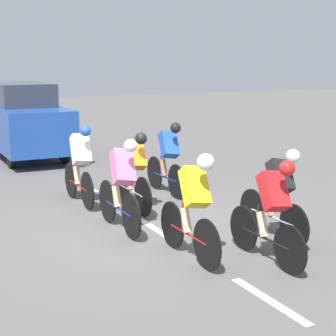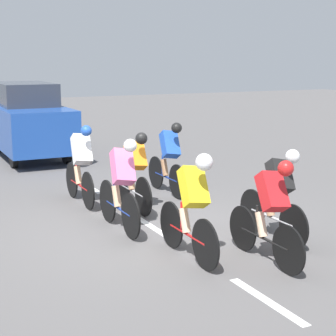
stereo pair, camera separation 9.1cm
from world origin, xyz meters
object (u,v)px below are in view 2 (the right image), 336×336
(cyclist_pink, at_px, (121,183))
(cyclist_blue, at_px, (169,157))
(cyclist_white, at_px, (81,163))
(cyclist_yellow, at_px, (192,203))
(support_car, at_px, (27,120))
(cyclist_orange, at_px, (135,170))
(cyclist_red, at_px, (270,209))
(cyclist_black, at_px, (278,192))

(cyclist_pink, height_order, cyclist_blue, cyclist_pink)
(cyclist_white, bearing_deg, cyclist_yellow, 97.02)
(cyclist_blue, height_order, support_car, support_car)
(cyclist_pink, distance_m, support_car, 7.50)
(cyclist_orange, relative_size, support_car, 0.38)
(cyclist_red, bearing_deg, cyclist_yellow, -33.18)
(cyclist_white, height_order, cyclist_blue, cyclist_white)
(cyclist_white, distance_m, cyclist_black, 3.90)
(support_car, bearing_deg, cyclist_red, 96.39)
(cyclist_black, bearing_deg, cyclist_red, 47.60)
(cyclist_orange, height_order, support_car, support_car)
(support_car, bearing_deg, cyclist_yellow, 91.38)
(cyclist_pink, bearing_deg, cyclist_black, 143.99)
(cyclist_white, height_order, cyclist_yellow, cyclist_white)
(cyclist_black, relative_size, cyclist_red, 1.00)
(cyclist_white, bearing_deg, cyclist_red, 107.57)
(cyclist_white, xyz_separation_m, cyclist_blue, (-1.82, 0.03, -0.01))
(cyclist_blue, bearing_deg, cyclist_black, 93.46)
(cyclist_yellow, distance_m, cyclist_blue, 3.78)
(cyclist_pink, bearing_deg, cyclist_red, 119.42)
(cyclist_blue, bearing_deg, cyclist_white, -1.04)
(cyclist_black, xyz_separation_m, support_car, (1.80, -8.92, 0.29))
(cyclist_black, bearing_deg, cyclist_yellow, 7.80)
(cyclist_pink, height_order, support_car, support_car)
(cyclist_yellow, bearing_deg, cyclist_orange, -96.11)
(support_car, bearing_deg, cyclist_pink, 88.79)
(cyclist_yellow, bearing_deg, cyclist_pink, -77.01)
(cyclist_black, relative_size, cyclist_yellow, 1.01)
(cyclist_white, bearing_deg, cyclist_pink, 91.75)
(cyclist_yellow, distance_m, cyclist_red, 1.04)
(cyclist_black, bearing_deg, cyclist_pink, -36.01)
(cyclist_pink, height_order, cyclist_yellow, cyclist_yellow)
(cyclist_red, xyz_separation_m, cyclist_blue, (-0.52, -4.08, 0.01))
(cyclist_white, distance_m, cyclist_blue, 1.82)
(cyclist_yellow, relative_size, support_car, 0.38)
(cyclist_black, height_order, cyclist_red, cyclist_red)
(cyclist_black, relative_size, support_car, 0.38)
(cyclist_pink, distance_m, cyclist_yellow, 1.68)
(cyclist_orange, relative_size, cyclist_blue, 1.01)
(cyclist_pink, bearing_deg, cyclist_yellow, 102.99)
(cyclist_white, height_order, support_car, support_car)
(cyclist_orange, bearing_deg, cyclist_white, -49.88)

